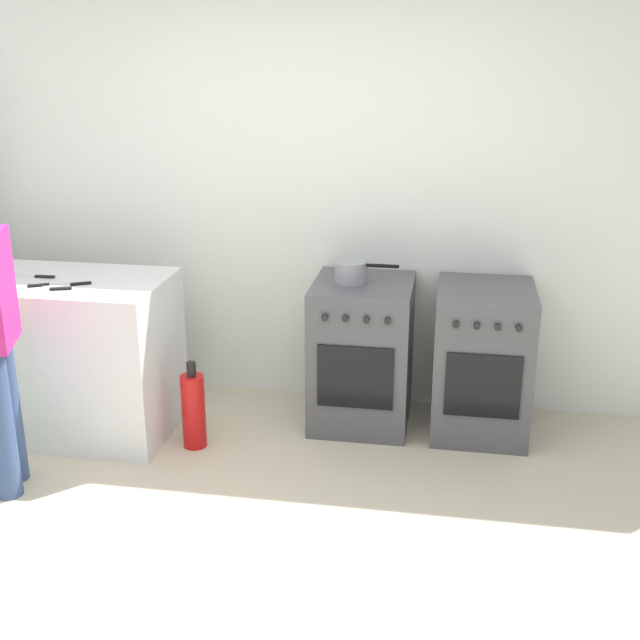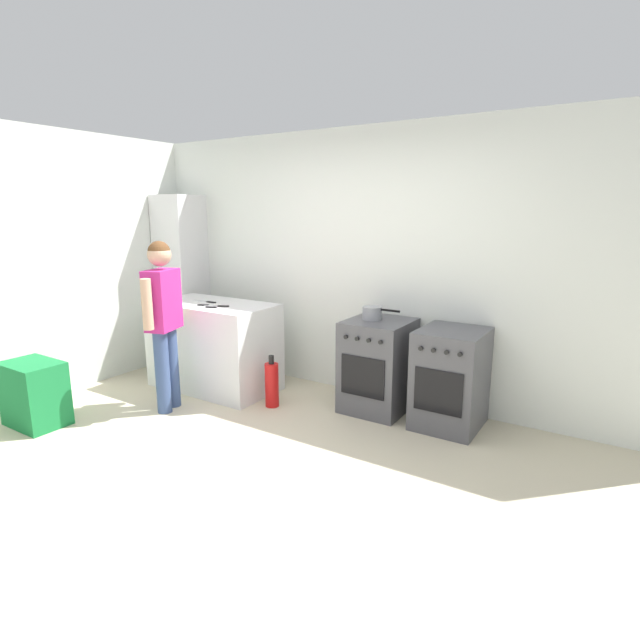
# 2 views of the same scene
# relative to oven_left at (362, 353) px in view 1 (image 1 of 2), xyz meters

# --- Properties ---
(ground_plane) EXTENTS (8.00, 8.00, 0.00)m
(ground_plane) POSITION_rel_oven_left_xyz_m (-0.35, -1.58, -0.43)
(ground_plane) COLOR beige
(back_wall) EXTENTS (6.00, 0.10, 2.60)m
(back_wall) POSITION_rel_oven_left_xyz_m (-0.35, 0.37, 0.87)
(back_wall) COLOR silver
(back_wall) RESTS_ON ground
(counter_unit) EXTENTS (1.30, 0.70, 0.90)m
(counter_unit) POSITION_rel_oven_left_xyz_m (-1.70, -0.38, 0.02)
(counter_unit) COLOR silver
(counter_unit) RESTS_ON ground
(oven_left) EXTENTS (0.56, 0.62, 0.85)m
(oven_left) POSITION_rel_oven_left_xyz_m (0.00, 0.00, 0.00)
(oven_left) COLOR #4C4C51
(oven_left) RESTS_ON ground
(oven_right) EXTENTS (0.53, 0.62, 0.85)m
(oven_right) POSITION_rel_oven_left_xyz_m (0.68, -0.00, -0.00)
(oven_right) COLOR #4C4C51
(oven_right) RESTS_ON ground
(pot) EXTENTS (0.36, 0.18, 0.12)m
(pot) POSITION_rel_oven_left_xyz_m (-0.07, 0.00, 0.48)
(pot) COLOR gray
(pot) RESTS_ON oven_left
(knife_chef) EXTENTS (0.31, 0.04, 0.01)m
(knife_chef) POSITION_rel_oven_left_xyz_m (-1.81, -0.37, 0.48)
(knife_chef) COLOR silver
(knife_chef) RESTS_ON counter_unit
(knife_paring) EXTENTS (0.20, 0.12, 0.01)m
(knife_paring) POSITION_rel_oven_left_xyz_m (-1.65, -0.51, 0.48)
(knife_paring) COLOR silver
(knife_paring) RESTS_ON counter_unit
(knife_bread) EXTENTS (0.34, 0.13, 0.01)m
(knife_bread) POSITION_rel_oven_left_xyz_m (-1.63, -0.60, 0.48)
(knife_bread) COLOR silver
(knife_bread) RESTS_ON counter_unit
(knife_utility) EXTENTS (0.23, 0.15, 0.01)m
(knife_utility) POSITION_rel_oven_left_xyz_m (-1.52, -0.49, 0.48)
(knife_utility) COLOR silver
(knife_utility) RESTS_ON counter_unit
(fire_extinguisher) EXTENTS (0.13, 0.13, 0.50)m
(fire_extinguisher) POSITION_rel_oven_left_xyz_m (-0.87, -0.48, -0.21)
(fire_extinguisher) COLOR red
(fire_extinguisher) RESTS_ON ground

